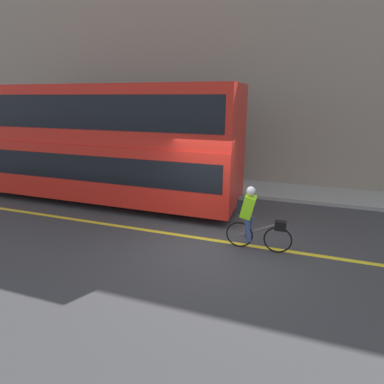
{
  "coord_description": "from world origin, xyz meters",
  "views": [
    {
      "loc": [
        1.83,
        -6.82,
        3.62
      ],
      "look_at": [
        -0.73,
        0.89,
        1.0
      ],
      "focal_mm": 28.0,
      "sensor_mm": 36.0,
      "label": 1
    }
  ],
  "objects": [
    {
      "name": "bus",
      "position": [
        -4.46,
        2.04,
        2.18
      ],
      "size": [
        9.66,
        2.5,
        3.95
      ],
      "color": "black",
      "rests_on": "ground_plane"
    },
    {
      "name": "cyclist_on_bike",
      "position": [
        1.11,
        -0.05,
        0.86
      ],
      "size": [
        1.59,
        0.32,
        1.6
      ],
      "color": "black",
      "rests_on": "ground_plane"
    },
    {
      "name": "road_center_line",
      "position": [
        0.0,
        0.09,
        0.0
      ],
      "size": [
        50.0,
        0.14,
        0.01
      ],
      "primitive_type": "cube",
      "color": "yellow",
      "rests_on": "ground_plane"
    },
    {
      "name": "building_facade",
      "position": [
        0.0,
        5.97,
        4.11
      ],
      "size": [
        60.0,
        0.3,
        8.21
      ],
      "color": "gray",
      "rests_on": "ground_plane"
    },
    {
      "name": "sidewalk_curb",
      "position": [
        0.0,
        4.8,
        0.06
      ],
      "size": [
        60.0,
        2.04,
        0.13
      ],
      "color": "gray",
      "rests_on": "ground_plane"
    },
    {
      "name": "ground_plane",
      "position": [
        0.0,
        0.0,
        0.0
      ],
      "size": [
        80.0,
        80.0,
        0.0
      ],
      "primitive_type": "plane",
      "color": "#38383A"
    }
  ]
}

